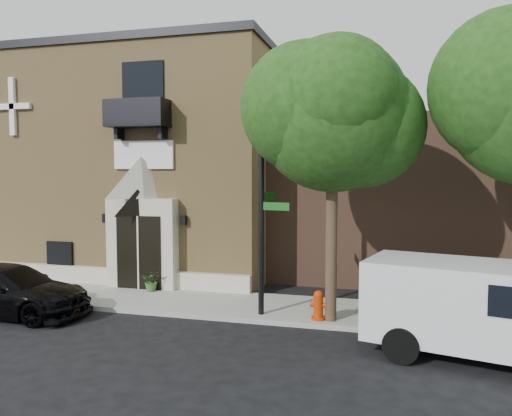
% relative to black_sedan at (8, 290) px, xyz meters
% --- Properties ---
extents(ground, '(120.00, 120.00, 0.00)m').
position_rel_black_sedan_xyz_m(ground, '(3.47, 1.00, -0.74)').
color(ground, black).
rests_on(ground, ground).
extents(sidewalk, '(42.00, 3.00, 0.15)m').
position_rel_black_sedan_xyz_m(sidewalk, '(4.47, 2.50, -0.67)').
color(sidewalk, gray).
rests_on(sidewalk, ground).
extents(church, '(12.20, 11.01, 9.30)m').
position_rel_black_sedan_xyz_m(church, '(0.48, 8.95, 3.89)').
color(church, '#A98A50').
rests_on(church, ground).
extents(neighbour_building, '(18.00, 8.00, 6.40)m').
position_rel_black_sedan_xyz_m(neighbour_building, '(15.47, 10.00, 2.46)').
color(neighbour_building, brown).
rests_on(neighbour_building, ground).
extents(street_tree_left, '(4.97, 4.38, 7.77)m').
position_rel_black_sedan_xyz_m(street_tree_left, '(9.49, 1.35, 5.12)').
color(street_tree_left, '#38281C').
rests_on(street_tree_left, sidewalk).
extents(black_sedan, '(5.14, 2.12, 1.49)m').
position_rel_black_sedan_xyz_m(black_sedan, '(0.00, 0.00, 0.00)').
color(black_sedan, black).
rests_on(black_sedan, ground).
extents(cargo_van, '(5.76, 3.39, 2.21)m').
position_rel_black_sedan_xyz_m(cargo_van, '(13.44, -0.41, 0.49)').
color(cargo_van, silver).
rests_on(cargo_van, ground).
extents(street_sign, '(0.95, 1.10, 6.12)m').
position_rel_black_sedan_xyz_m(street_sign, '(7.47, 1.55, 2.49)').
color(street_sign, black).
rests_on(street_sign, sidewalk).
extents(fire_hydrant, '(0.47, 0.38, 0.83)m').
position_rel_black_sedan_xyz_m(fire_hydrant, '(9.13, 1.40, -0.18)').
color(fire_hydrant, '#AC2C05').
rests_on(fire_hydrant, sidewalk).
extents(dumpster, '(2.06, 1.48, 1.21)m').
position_rel_black_sedan_xyz_m(dumpster, '(11.61, 1.55, 0.02)').
color(dumpster, '#0E3515').
rests_on(dumpster, sidewalk).
extents(planter, '(0.80, 0.74, 0.73)m').
position_rel_black_sedan_xyz_m(planter, '(3.06, 3.29, -0.23)').
color(planter, '#386327').
rests_on(planter, sidewalk).
extents(pedestrian_near, '(0.73, 0.70, 1.68)m').
position_rel_black_sedan_xyz_m(pedestrian_near, '(11.24, 2.80, 0.25)').
color(pedestrian_near, black).
rests_on(pedestrian_near, sidewalk).
extents(pedestrian_far, '(0.76, 0.89, 1.58)m').
position_rel_black_sedan_xyz_m(pedestrian_far, '(13.83, 1.93, 0.20)').
color(pedestrian_far, '#2A231C').
rests_on(pedestrian_far, sidewalk).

